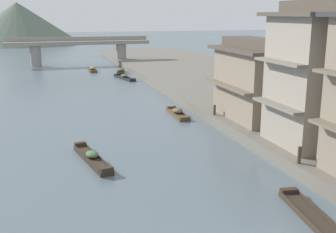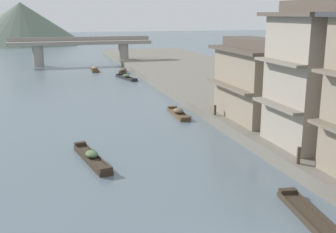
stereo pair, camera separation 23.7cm
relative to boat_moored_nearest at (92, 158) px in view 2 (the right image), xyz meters
The scene contains 13 objects.
riverbank_right 25.30m from the boat_moored_nearest, 40.66° to the left, with size 18.00×110.00×0.79m, color #6B665B.
boat_moored_nearest is the anchor object (origin of this frame).
boat_moored_second 33.11m from the boat_moored_nearest, 75.69° to the left, with size 2.14×5.55×0.67m.
boat_moored_third 38.69m from the boat_moored_nearest, 76.98° to the left, with size 1.98×4.56×0.78m.
boat_moored_far 13.09m from the boat_moored_nearest, 50.35° to the right, with size 1.61×5.01×0.40m.
boat_midriver_drifting 41.72m from the boat_moored_nearest, 83.21° to the left, with size 1.13×4.20×0.72m.
boat_midriver_upstream 13.06m from the boat_moored_nearest, 48.57° to the left, with size 1.11×4.65×0.67m.
house_waterfront_second 14.94m from the boat_moored_nearest, 11.18° to the right, with size 6.62×5.60×8.74m.
house_waterfront_tall 14.29m from the boat_moored_nearest, 17.91° to the left, with size 5.26×7.85×6.14m.
mooring_post_dock_near 12.05m from the boat_moored_nearest, 28.58° to the right, with size 0.20×0.20×0.95m, color #473828.
mooring_post_dock_mid 12.18m from the boat_moored_nearest, 29.80° to the left, with size 0.20×0.20×0.81m, color #473828.
stone_bridge 50.69m from the boat_moored_nearest, 85.65° to the left, with size 24.47×2.40×4.80m.
hill_far_west 109.39m from the boat_moored_nearest, 94.50° to the left, with size 36.42×36.42×12.01m, color #5B6B5B.
Camera 2 is at (-6.12, -10.86, 8.75)m, focal length 44.68 mm.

